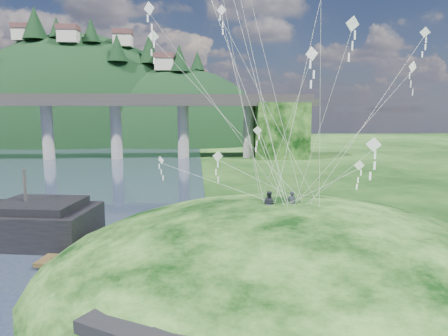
{
  "coord_description": "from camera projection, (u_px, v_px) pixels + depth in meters",
  "views": [
    {
      "loc": [
        1.81,
        -24.33,
        11.49
      ],
      "look_at": [
        4.0,
        6.0,
        7.0
      ],
      "focal_mm": 32.0,
      "sensor_mm": 36.0,
      "label": 1
    }
  ],
  "objects": [
    {
      "name": "ground",
      "position": [
        169.0,
        290.0,
        25.56
      ],
      "size": [
        320.0,
        320.0,
        0.0
      ],
      "primitive_type": "plane",
      "color": "black",
      "rests_on": "ground"
    },
    {
      "name": "grass_hill",
      "position": [
        284.0,
        294.0,
        28.32
      ],
      "size": [
        36.0,
        32.0,
        13.0
      ],
      "color": "black",
      "rests_on": "ground"
    },
    {
      "name": "bridge",
      "position": [
        72.0,
        117.0,
        91.4
      ],
      "size": [
        160.0,
        11.0,
        15.0
      ],
      "color": "#2D2B2B",
      "rests_on": "ground"
    },
    {
      "name": "far_ridge",
      "position": [
        70.0,
        162.0,
        144.1
      ],
      "size": [
        153.0,
        70.0,
        94.5
      ],
      "color": "black",
      "rests_on": "ground"
    },
    {
      "name": "wooden_dock",
      "position": [
        127.0,
        264.0,
        28.83
      ],
      "size": [
        13.34,
        4.29,
        0.94
      ],
      "color": "#372A16",
      "rests_on": "ground"
    },
    {
      "name": "kite_flyers",
      "position": [
        275.0,
        191.0,
        27.57
      ],
      "size": [
        2.55,
        1.11,
        1.85
      ],
      "color": "#252732",
      "rests_on": "ground"
    },
    {
      "name": "kite_swarm",
      "position": [
        252.0,
        26.0,
        26.61
      ],
      "size": [
        19.85,
        17.77,
        21.21
      ],
      "color": "white",
      "rests_on": "ground"
    }
  ]
}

